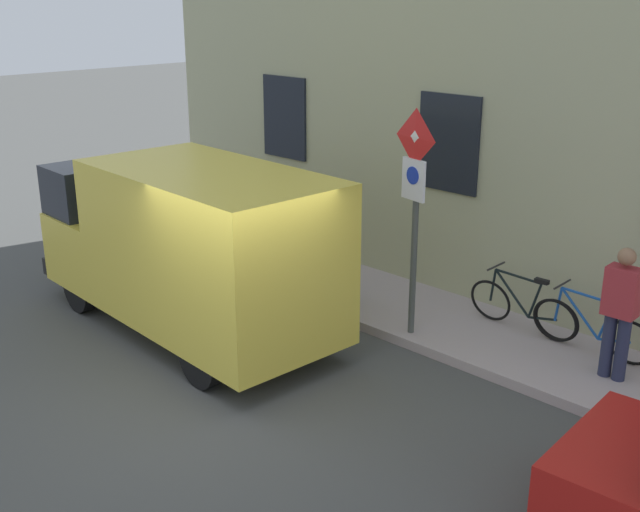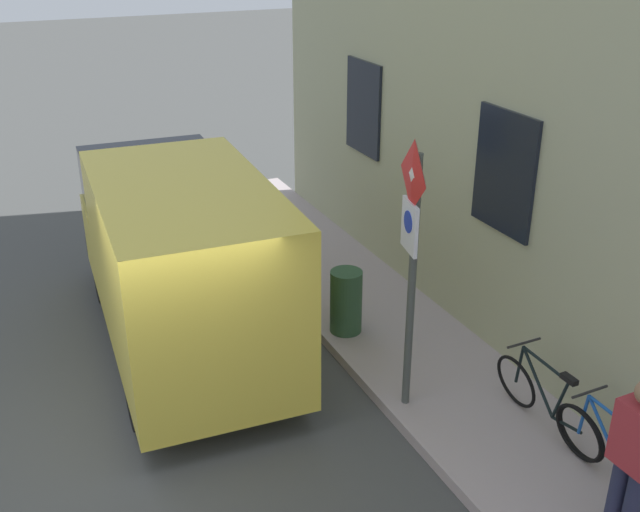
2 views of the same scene
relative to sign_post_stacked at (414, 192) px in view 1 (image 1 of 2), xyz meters
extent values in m
plane|color=#454644|center=(-2.71, 0.67, -2.21)|extent=(80.00, 80.00, 0.00)
cube|color=#AB9B9B|center=(0.75, 0.67, -2.14)|extent=(1.93, 15.42, 0.14)
cube|color=#ABAD84|center=(2.06, 0.67, 1.78)|extent=(0.70, 13.42, 7.98)
cube|color=black|center=(1.69, 0.67, 0.34)|extent=(0.06, 1.10, 1.50)
cube|color=black|center=(1.69, 4.37, 0.34)|extent=(0.06, 1.10, 1.50)
cylinder|color=#474C47|center=(0.04, -0.01, -0.55)|extent=(0.09, 0.09, 3.04)
pyramid|color=silver|center=(-0.04, 0.01, 0.72)|extent=(0.14, 0.50, 0.50)
pyramid|color=red|center=(-0.04, 0.01, 0.72)|extent=(0.14, 0.55, 0.56)
cube|color=white|center=(-0.02, 0.00, 0.17)|extent=(0.13, 0.44, 0.56)
cylinder|color=#1933B2|center=(-0.05, 0.00, 0.23)|extent=(0.06, 0.24, 0.24)
cube|color=yellow|center=(-1.95, 1.96, -0.80)|extent=(2.19, 3.90, 2.18)
cube|color=yellow|center=(-1.82, 4.56, -1.34)|extent=(2.07, 1.50, 1.10)
cube|color=black|center=(-1.81, 4.77, -0.44)|extent=(1.97, 1.08, 0.84)
cube|color=black|center=(-1.78, 5.31, -1.71)|extent=(2.01, 0.26, 0.28)
cylinder|color=black|center=(-2.71, 4.37, -1.83)|extent=(0.26, 0.77, 0.76)
cylinder|color=black|center=(-0.95, 4.28, -1.83)|extent=(0.26, 0.77, 0.76)
cylinder|color=black|center=(-2.88, 1.05, -1.83)|extent=(0.26, 0.77, 0.76)
cylinder|color=black|center=(-1.12, 0.96, -1.83)|extent=(0.26, 0.77, 0.76)
torus|color=black|center=(1.15, -1.63, -1.74)|extent=(0.18, 0.66, 0.66)
torus|color=black|center=(1.18, -2.68, -1.74)|extent=(0.18, 0.66, 0.66)
cylinder|color=#1851AB|center=(1.16, -1.97, -1.53)|extent=(0.05, 0.60, 0.60)
cylinder|color=#1851AB|center=(1.16, -2.04, -1.26)|extent=(0.06, 0.73, 0.07)
cylinder|color=#1851AB|center=(1.17, -2.33, -1.55)|extent=(0.04, 0.19, 0.55)
cylinder|color=#1851AB|center=(1.17, -2.47, -1.78)|extent=(0.05, 0.43, 0.12)
cylinder|color=#1851AB|center=(1.15, -1.66, -1.49)|extent=(0.04, 0.09, 0.50)
cube|color=black|center=(1.17, -2.40, -1.24)|extent=(0.09, 0.20, 0.06)
cylinder|color=#262626|center=(1.15, -1.68, -1.19)|extent=(0.46, 0.04, 0.03)
torus|color=black|center=(1.15, -0.59, -1.74)|extent=(0.19, 0.66, 0.65)
torus|color=black|center=(1.18, -1.64, -1.74)|extent=(0.19, 0.66, 0.65)
cylinder|color=black|center=(1.16, -0.93, -1.53)|extent=(0.05, 0.60, 0.60)
cylinder|color=black|center=(1.16, -1.01, -1.26)|extent=(0.05, 0.73, 0.07)
cylinder|color=black|center=(1.17, -1.29, -1.55)|extent=(0.04, 0.19, 0.55)
cylinder|color=black|center=(1.17, -1.43, -1.78)|extent=(0.05, 0.43, 0.12)
cylinder|color=black|center=(1.15, -0.62, -1.49)|extent=(0.04, 0.09, 0.50)
cube|color=black|center=(1.17, -1.37, -1.24)|extent=(0.08, 0.20, 0.06)
cylinder|color=#262626|center=(1.15, -0.64, -1.19)|extent=(0.46, 0.04, 0.03)
cylinder|color=#262B47|center=(0.73, -2.76, -1.64)|extent=(0.16, 0.16, 0.85)
cylinder|color=#262B47|center=(0.72, -2.58, -1.64)|extent=(0.16, 0.16, 0.85)
cube|color=#AC2E35|center=(0.73, -2.67, -0.91)|extent=(0.27, 0.41, 0.62)
sphere|color=#936B4C|center=(0.73, -2.67, -0.46)|extent=(0.22, 0.22, 0.22)
cylinder|color=#2D5133|center=(0.14, 1.79, -1.62)|extent=(0.44, 0.44, 0.90)
camera|label=1|loc=(-8.11, -6.20, 2.54)|focal=43.49mm
camera|label=2|loc=(-3.91, -6.26, 3.15)|focal=41.93mm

